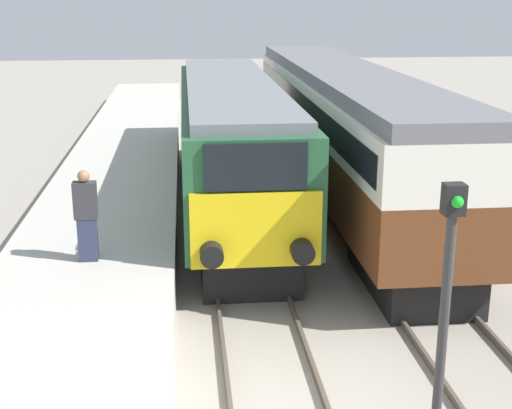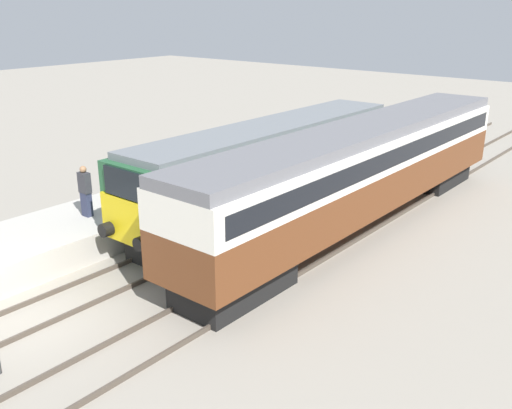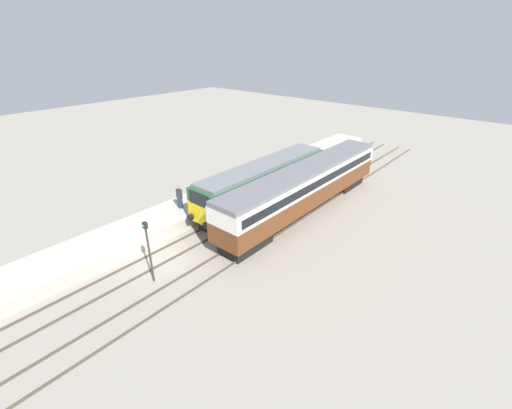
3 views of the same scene
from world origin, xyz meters
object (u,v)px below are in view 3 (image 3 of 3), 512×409
object	(u,v)px
locomotive	(264,182)
person_on_platform	(179,197)
passenger_carriage	(306,185)
signal_post	(149,247)

from	to	relation	value
locomotive	person_on_platform	distance (m)	7.09
passenger_carriage	signal_post	bearing A→B (deg)	-97.26
passenger_carriage	signal_post	xyz separation A→B (m)	(-1.70, -13.34, -0.02)
locomotive	signal_post	size ratio (longest dim) A/B	3.66
locomotive	passenger_carriage	bearing A→B (deg)	17.86
locomotive	signal_post	distance (m)	12.36
passenger_carriage	person_on_platform	size ratio (longest dim) A/B	10.27
locomotive	person_on_platform	size ratio (longest dim) A/B	8.00
signal_post	person_on_platform	bearing A→B (deg)	129.68
locomotive	signal_post	bearing A→B (deg)	-82.09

